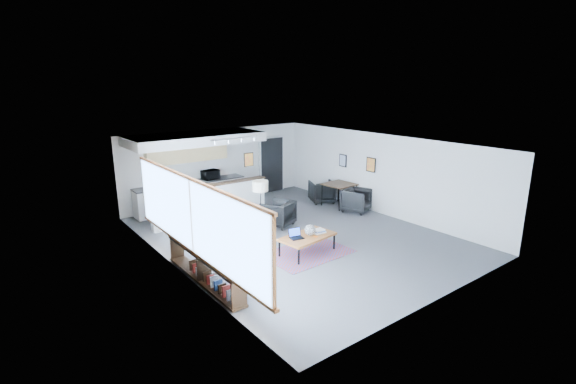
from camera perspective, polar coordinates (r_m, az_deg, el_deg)
room at (r=11.40m, az=1.07°, el=0.14°), size 7.02×9.02×2.62m
window at (r=8.88m, az=-13.00°, el=-3.55°), size 0.10×5.95×1.66m
console at (r=9.23m, az=-11.26°, el=-10.27°), size 0.35×3.00×0.80m
kitchenette at (r=13.86m, az=-12.48°, el=2.79°), size 4.20×1.96×2.60m
doorway at (r=16.24m, az=-2.28°, el=3.80°), size 1.10×0.12×2.15m
track_light at (r=12.62m, az=-7.30°, el=7.15°), size 1.60×0.07×0.15m
wall_art_lower at (r=13.97m, az=11.28°, el=3.67°), size 0.03×0.38×0.48m
wall_art_upper at (r=14.85m, az=7.51°, el=4.30°), size 0.03×0.34×0.44m
kilim_rug at (r=10.66m, az=2.65°, el=-8.31°), size 2.18×1.52×0.01m
coffee_table at (r=10.50m, az=2.67°, el=-6.17°), size 1.52×0.95×0.47m
laptop at (r=10.34m, az=1.04°, el=-5.90°), size 0.37×0.32×0.23m
ceramic_pot at (r=10.47m, az=3.04°, el=-5.23°), size 0.28×0.28×0.28m
book_stack at (r=10.69m, az=4.20°, el=-5.34°), size 0.34×0.28×0.10m
coaster at (r=10.44m, az=3.80°, el=-6.10°), size 0.12×0.12×0.01m
armchair_left at (r=11.56m, az=-5.52°, el=-4.28°), size 1.01×0.98×0.84m
armchair_right at (r=12.45m, az=-1.36°, el=-2.78°), size 1.06×1.03×0.84m
floor_lamp at (r=11.60m, az=-3.80°, el=0.56°), size 0.49×0.49×1.54m
dining_table at (r=14.45m, az=7.03°, el=0.86°), size 0.99×0.99×0.80m
dining_chair_near at (r=14.00m, az=9.34°, el=-1.22°), size 0.90×0.88×0.72m
dining_chair_far at (r=14.94m, az=4.67°, el=-0.04°), size 0.91×0.89×0.72m
microwave at (r=14.61m, az=-10.57°, el=2.48°), size 0.60×0.38×0.38m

